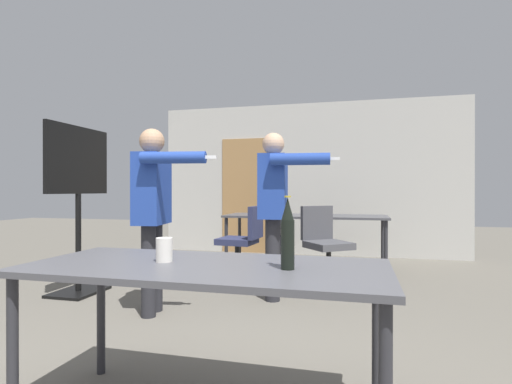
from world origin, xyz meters
The scene contains 10 objects.
back_wall centered at (-0.03, 5.48, 1.31)m, with size 5.28×0.12×2.63m.
conference_table_near centered at (0.13, 0.30, 0.69)m, with size 1.73×0.76×0.76m.
conference_table_far centered at (0.12, 4.24, 0.70)m, with size 2.29×0.78×0.76m.
tv_screen centered at (-2.09, 2.21, 1.12)m, with size 0.44×0.96×1.81m.
person_near_casual centered at (-0.94, 1.76, 1.01)m, with size 0.82×0.61×1.67m.
person_right_polo centered at (0.02, 2.54, 1.02)m, with size 0.84×0.71×1.71m.
office_chair_far_left centered at (-0.62, 3.52, 0.42)m, with size 0.57×0.52×0.91m.
office_chair_mid_tucked centered at (0.47, 3.39, 0.43)m, with size 0.67×0.69×0.92m.
beer_bottle centered at (0.54, 0.28, 0.92)m, with size 0.06×0.06×0.33m.
drink_cup centered at (-0.09, 0.32, 0.82)m, with size 0.08×0.08×0.12m.
Camera 1 is at (0.84, -1.50, 1.12)m, focal length 28.00 mm.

